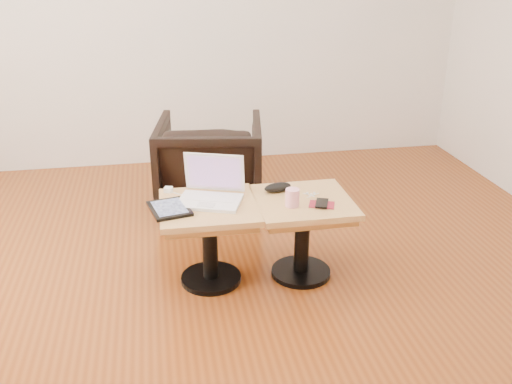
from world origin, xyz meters
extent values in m
cube|color=#6B3010|center=(0.00, 0.00, 0.00)|extent=(4.50, 4.50, 0.01)
cylinder|color=black|center=(-0.06, 0.28, 0.01)|extent=(0.33, 0.33, 0.03)
cylinder|color=black|center=(-0.06, 0.28, 0.23)|extent=(0.08, 0.08, 0.40)
cube|color=olive|center=(-0.06, 0.28, 0.41)|extent=(0.47, 0.47, 0.04)
cube|color=#B87141|center=(-0.06, 0.28, 0.44)|extent=(0.51, 0.51, 0.03)
cylinder|color=black|center=(0.44, 0.26, 0.01)|extent=(0.33, 0.33, 0.03)
cylinder|color=black|center=(0.44, 0.26, 0.23)|extent=(0.08, 0.08, 0.40)
cube|color=olive|center=(0.44, 0.26, 0.41)|extent=(0.46, 0.46, 0.04)
cube|color=#B87141|center=(0.44, 0.26, 0.44)|extent=(0.50, 0.50, 0.03)
cube|color=white|center=(-0.05, 0.30, 0.46)|extent=(0.38, 0.32, 0.02)
cube|color=silver|center=(-0.04, 0.33, 0.47)|extent=(0.28, 0.19, 0.00)
cube|color=silver|center=(-0.07, 0.24, 0.47)|extent=(0.10, 0.08, 0.00)
cube|color=white|center=(-0.01, 0.42, 0.58)|extent=(0.31, 0.14, 0.21)
cube|color=brown|center=(-0.01, 0.42, 0.58)|extent=(0.27, 0.12, 0.18)
cube|color=black|center=(-0.26, 0.25, 0.46)|extent=(0.23, 0.27, 0.02)
cube|color=#191E38|center=(-0.26, 0.25, 0.47)|extent=(0.19, 0.23, 0.00)
cube|color=white|center=(-0.26, 0.49, 0.47)|extent=(0.05, 0.05, 0.03)
ellipsoid|color=black|center=(0.33, 0.39, 0.48)|extent=(0.17, 0.10, 0.05)
cylinder|color=#F25180|center=(0.36, 0.19, 0.50)|extent=(0.09, 0.09, 0.09)
sphere|color=white|center=(0.49, 0.29, 0.46)|extent=(0.02, 0.02, 0.02)
sphere|color=white|center=(0.51, 0.31, 0.46)|extent=(0.02, 0.02, 0.02)
sphere|color=white|center=(0.48, 0.31, 0.46)|extent=(0.02, 0.02, 0.02)
cylinder|color=white|center=(0.49, 0.29, 0.46)|extent=(0.08, 0.05, 0.00)
cube|color=maroon|center=(0.51, 0.17, 0.46)|extent=(0.15, 0.13, 0.01)
cube|color=black|center=(0.51, 0.17, 0.47)|extent=(0.10, 0.13, 0.01)
imported|color=black|center=(0.05, 1.23, 0.32)|extent=(0.79, 0.80, 0.64)
camera|label=1|loc=(-0.30, -2.40, 1.66)|focal=40.00mm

